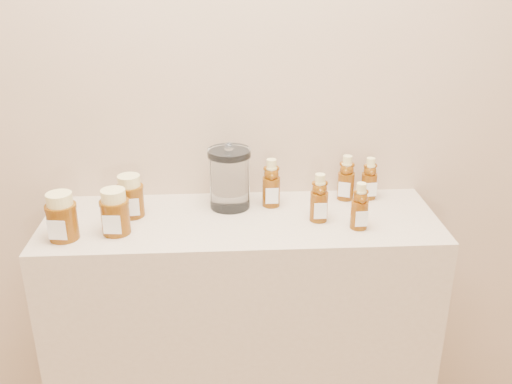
{
  "coord_description": "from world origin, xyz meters",
  "views": [
    {
      "loc": [
        -0.04,
        -0.01,
        1.66
      ],
      "look_at": [
        0.04,
        1.52,
        1.0
      ],
      "focal_mm": 40.0,
      "sensor_mm": 36.0,
      "label": 1
    }
  ],
  "objects_px": {
    "bear_bottle_front_left": "(319,195)",
    "honey_jar_left": "(62,216)",
    "bear_bottle_back_left": "(271,180)",
    "glass_canister": "(230,176)",
    "display_table": "(242,339)"
  },
  "relations": [
    {
      "from": "bear_bottle_back_left",
      "to": "glass_canister",
      "type": "xyz_separation_m",
      "value": [
        -0.13,
        -0.0,
        0.02
      ]
    },
    {
      "from": "honey_jar_left",
      "to": "display_table",
      "type": "bearing_deg",
      "value": 18.87
    },
    {
      "from": "honey_jar_left",
      "to": "glass_canister",
      "type": "distance_m",
      "value": 0.51
    },
    {
      "from": "display_table",
      "to": "honey_jar_left",
      "type": "xyz_separation_m",
      "value": [
        -0.5,
        -0.1,
        0.52
      ]
    },
    {
      "from": "display_table",
      "to": "bear_bottle_back_left",
      "type": "relative_size",
      "value": 6.82
    },
    {
      "from": "bear_bottle_back_left",
      "to": "display_table",
      "type": "bearing_deg",
      "value": -137.44
    },
    {
      "from": "display_table",
      "to": "bear_bottle_back_left",
      "type": "distance_m",
      "value": 0.55
    },
    {
      "from": "bear_bottle_front_left",
      "to": "glass_canister",
      "type": "distance_m",
      "value": 0.29
    },
    {
      "from": "bear_bottle_front_left",
      "to": "honey_jar_left",
      "type": "bearing_deg",
      "value": -175.46
    },
    {
      "from": "glass_canister",
      "to": "display_table",
      "type": "bearing_deg",
      "value": -71.14
    },
    {
      "from": "bear_bottle_back_left",
      "to": "honey_jar_left",
      "type": "xyz_separation_m",
      "value": [
        -0.6,
        -0.19,
        -0.02
      ]
    },
    {
      "from": "bear_bottle_back_left",
      "to": "glass_canister",
      "type": "relative_size",
      "value": 0.85
    },
    {
      "from": "bear_bottle_front_left",
      "to": "honey_jar_left",
      "type": "distance_m",
      "value": 0.74
    },
    {
      "from": "honey_jar_left",
      "to": "bear_bottle_front_left",
      "type": "bearing_deg",
      "value": 13.66
    },
    {
      "from": "bear_bottle_front_left",
      "to": "bear_bottle_back_left",
      "type": "bearing_deg",
      "value": 137.69
    }
  ]
}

